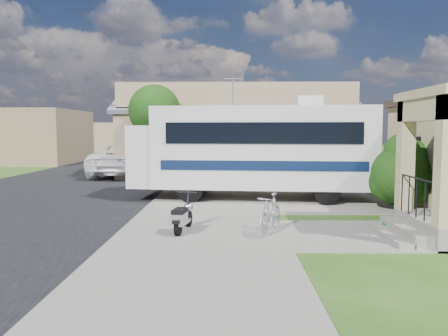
{
  "coord_description": "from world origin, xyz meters",
  "views": [
    {
      "loc": [
        -0.3,
        -11.2,
        2.5
      ],
      "look_at": [
        -0.5,
        2.5,
        1.3
      ],
      "focal_mm": 35.0,
      "sensor_mm": 36.0,
      "label": 1
    }
  ],
  "objects_px": {
    "scooter": "(182,217)",
    "motorhome": "(254,148)",
    "van": "(144,154)",
    "shrub": "(402,172)",
    "garden_hose": "(391,228)",
    "bicycle": "(271,216)",
    "pickup_truck": "(131,160)"
  },
  "relations": [
    {
      "from": "motorhome",
      "to": "shrub",
      "type": "height_order",
      "value": "motorhome"
    },
    {
      "from": "shrub",
      "to": "scooter",
      "type": "xyz_separation_m",
      "value": [
        -6.37,
        -2.98,
        -0.8
      ]
    },
    {
      "from": "motorhome",
      "to": "shrub",
      "type": "distance_m",
      "value": 5.03
    },
    {
      "from": "bicycle",
      "to": "van",
      "type": "xyz_separation_m",
      "value": [
        -7.07,
        20.42,
        0.37
      ]
    },
    {
      "from": "bicycle",
      "to": "garden_hose",
      "type": "relative_size",
      "value": 3.79
    },
    {
      "from": "shrub",
      "to": "scooter",
      "type": "height_order",
      "value": "shrub"
    },
    {
      "from": "bicycle",
      "to": "garden_hose",
      "type": "bearing_deg",
      "value": 30.51
    },
    {
      "from": "motorhome",
      "to": "pickup_truck",
      "type": "height_order",
      "value": "motorhome"
    },
    {
      "from": "scooter",
      "to": "motorhome",
      "type": "bearing_deg",
      "value": 78.34
    },
    {
      "from": "shrub",
      "to": "pickup_truck",
      "type": "relative_size",
      "value": 0.38
    },
    {
      "from": "motorhome",
      "to": "scooter",
      "type": "distance_m",
      "value": 5.91
    },
    {
      "from": "motorhome",
      "to": "garden_hose",
      "type": "distance_m",
      "value": 6.17
    },
    {
      "from": "shrub",
      "to": "scooter",
      "type": "relative_size",
      "value": 1.7
    },
    {
      "from": "motorhome",
      "to": "van",
      "type": "relative_size",
      "value": 1.49
    },
    {
      "from": "bicycle",
      "to": "garden_hose",
      "type": "distance_m",
      "value": 3.05
    },
    {
      "from": "pickup_truck",
      "to": "scooter",
      "type": "bearing_deg",
      "value": 113.71
    },
    {
      "from": "shrub",
      "to": "garden_hose",
      "type": "height_order",
      "value": "shrub"
    },
    {
      "from": "shrub",
      "to": "van",
      "type": "distance_m",
      "value": 20.75
    },
    {
      "from": "garden_hose",
      "to": "van",
      "type": "bearing_deg",
      "value": 116.71
    },
    {
      "from": "scooter",
      "to": "garden_hose",
      "type": "xyz_separation_m",
      "value": [
        5.1,
        0.35,
        -0.33
      ]
    },
    {
      "from": "shrub",
      "to": "garden_hose",
      "type": "bearing_deg",
      "value": -115.62
    },
    {
      "from": "motorhome",
      "to": "scooter",
      "type": "height_order",
      "value": "motorhome"
    },
    {
      "from": "scooter",
      "to": "pickup_truck",
      "type": "xyz_separation_m",
      "value": [
        -4.27,
        13.34,
        0.45
      ]
    },
    {
      "from": "pickup_truck",
      "to": "bicycle",
      "type": "bearing_deg",
      "value": 121.39
    },
    {
      "from": "van",
      "to": "garden_hose",
      "type": "relative_size",
      "value": 14.18
    },
    {
      "from": "scooter",
      "to": "van",
      "type": "height_order",
      "value": "van"
    },
    {
      "from": "garden_hose",
      "to": "bicycle",
      "type": "bearing_deg",
      "value": -172.28
    },
    {
      "from": "shrub",
      "to": "van",
      "type": "xyz_separation_m",
      "value": [
        -11.33,
        17.38,
        -0.39
      ]
    },
    {
      "from": "scooter",
      "to": "garden_hose",
      "type": "bearing_deg",
      "value": 12.59
    },
    {
      "from": "motorhome",
      "to": "shrub",
      "type": "xyz_separation_m",
      "value": [
        4.38,
        -2.39,
        -0.63
      ]
    },
    {
      "from": "pickup_truck",
      "to": "van",
      "type": "distance_m",
      "value": 7.06
    },
    {
      "from": "motorhome",
      "to": "scooter",
      "type": "relative_size",
      "value": 6.12
    }
  ]
}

